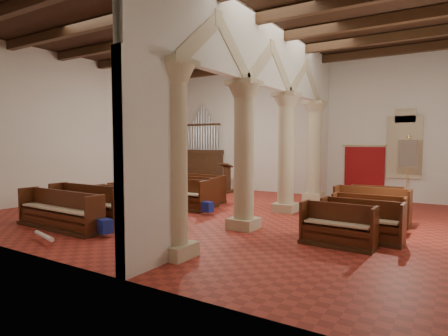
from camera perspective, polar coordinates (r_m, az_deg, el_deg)
floor at (r=12.71m, az=-0.88°, el=-6.94°), size 14.00×14.00×0.00m
ceiling at (r=12.98m, az=-0.91°, el=20.04°), size 14.00×14.00×0.00m
wall_back at (r=17.84m, az=9.63°, el=5.83°), size 14.00×0.02×6.00m
wall_front at (r=8.13m, az=-24.62°, el=7.79°), size 14.00×0.02×6.00m
wall_left at (r=17.30m, az=-20.90°, el=5.69°), size 0.02×12.00×6.00m
ceiling_beams at (r=12.94m, az=-0.91°, el=19.27°), size 13.80×11.80×0.30m
arcade at (r=11.66m, az=6.68°, el=9.64°), size 0.90×11.90×6.00m
window_back at (r=16.58m, az=25.80°, el=2.87°), size 1.00×0.03×2.20m
pipe_organ at (r=19.58m, az=-3.28°, el=0.95°), size 2.10×0.85×4.40m
lectern at (r=17.79m, az=0.44°, el=-1.88°), size 0.66×0.68×1.43m
dossal_curtain at (r=16.79m, az=20.58°, el=-0.51°), size 1.80×0.07×2.17m
processional_banner at (r=14.94m, az=26.09°, el=-2.47°), size 0.61×0.78×2.68m
hymnal_box_a at (r=10.07m, az=-17.64°, el=-8.45°), size 0.41×0.36×0.35m
hymnal_box_b at (r=12.17m, az=-12.36°, el=-6.37°), size 0.30×0.25×0.28m
hymnal_box_c at (r=12.43m, az=-2.53°, el=-5.94°), size 0.37×0.31×0.33m
tube_heater_a at (r=10.09m, az=-25.75°, el=-9.30°), size 1.04×0.35×0.10m
tube_heater_b at (r=11.19m, az=-21.71°, el=-7.90°), size 0.97×0.29×0.10m
nave_pew_0 at (r=11.43m, az=-23.82°, el=-6.76°), size 3.19×0.79×1.05m
nave_pew_1 at (r=11.99m, az=-20.09°, el=-6.06°), size 2.87×0.78×1.11m
nave_pew_2 at (r=12.52m, az=-15.04°, el=-5.77°), size 2.71×0.77×0.96m
nave_pew_3 at (r=13.05m, az=-13.00°, el=-5.31°), size 2.50×0.74×0.98m
nave_pew_4 at (r=13.79m, az=-8.16°, el=-4.60°), size 3.08×0.73×1.09m
nave_pew_5 at (r=14.52m, az=-6.12°, el=-4.14°), size 2.82×0.74×1.09m
nave_pew_6 at (r=15.38m, az=-4.59°, el=-3.68°), size 2.78×0.85×1.09m
aisle_pew_0 at (r=9.17m, az=16.91°, el=-9.28°), size 1.72×0.73×0.98m
aisle_pew_1 at (r=9.83m, az=20.18°, el=-8.44°), size 1.94×0.75×1.00m
aisle_pew_2 at (r=11.09m, az=21.07°, el=-7.14°), size 1.90×0.67×0.96m
aisle_pew_3 at (r=11.96m, az=21.49°, el=-6.18°), size 2.15×0.80×1.06m
aisle_pew_4 at (r=13.36m, az=22.19°, el=-5.28°), size 1.66×0.74×0.96m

